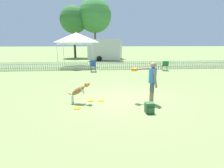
{
  "coord_description": "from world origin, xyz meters",
  "views": [
    {
      "loc": [
        -1.26,
        -6.7,
        2.22
      ],
      "look_at": [
        -0.68,
        -0.43,
        0.75
      ],
      "focal_mm": 28.0,
      "sensor_mm": 36.0,
      "label": 1
    }
  ],
  "objects_px": {
    "tree_right_grove": "(74,20)",
    "frisbee_near_dog": "(91,100)",
    "frisbee_midfield": "(77,108)",
    "backpack_on_grass": "(149,108)",
    "handler_person": "(151,78)",
    "canopy_tent_main": "(76,39)",
    "tree_left_grove": "(95,16)",
    "leaping_dog": "(79,90)",
    "folding_chair_center": "(165,65)",
    "equipment_trailer": "(105,50)",
    "folding_chair_blue_left": "(93,65)",
    "frisbee_near_handler": "(101,101)"
  },
  "relations": [
    {
      "from": "tree_right_grove",
      "to": "leaping_dog",
      "type": "bearing_deg",
      "value": -83.26
    },
    {
      "from": "handler_person",
      "to": "backpack_on_grass",
      "type": "relative_size",
      "value": 4.47
    },
    {
      "from": "handler_person",
      "to": "tree_right_grove",
      "type": "relative_size",
      "value": 0.2
    },
    {
      "from": "folding_chair_center",
      "to": "tree_right_grove",
      "type": "bearing_deg",
      "value": -47.52
    },
    {
      "from": "backpack_on_grass",
      "to": "tree_right_grove",
      "type": "bearing_deg",
      "value": 102.13
    },
    {
      "from": "handler_person",
      "to": "backpack_on_grass",
      "type": "bearing_deg",
      "value": 166.77
    },
    {
      "from": "tree_left_grove",
      "to": "folding_chair_center",
      "type": "bearing_deg",
      "value": -67.84
    },
    {
      "from": "frisbee_near_dog",
      "to": "tree_left_grove",
      "type": "height_order",
      "value": "tree_left_grove"
    },
    {
      "from": "frisbee_near_handler",
      "to": "folding_chair_blue_left",
      "type": "relative_size",
      "value": 0.26
    },
    {
      "from": "folding_chair_center",
      "to": "equipment_trailer",
      "type": "height_order",
      "value": "equipment_trailer"
    },
    {
      "from": "tree_right_grove",
      "to": "frisbee_near_dog",
      "type": "bearing_deg",
      "value": -82.1
    },
    {
      "from": "frisbee_midfield",
      "to": "backpack_on_grass",
      "type": "distance_m",
      "value": 2.47
    },
    {
      "from": "frisbee_near_handler",
      "to": "frisbee_near_dog",
      "type": "distance_m",
      "value": 0.41
    },
    {
      "from": "handler_person",
      "to": "folding_chair_blue_left",
      "type": "relative_size",
      "value": 1.73
    },
    {
      "from": "handler_person",
      "to": "folding_chair_blue_left",
      "type": "bearing_deg",
      "value": 20.99
    },
    {
      "from": "folding_chair_center",
      "to": "leaping_dog",
      "type": "bearing_deg",
      "value": 60.19
    },
    {
      "from": "frisbee_near_handler",
      "to": "tree_left_grove",
      "type": "xyz_separation_m",
      "value": [
        -0.21,
        21.46,
        6.23
      ]
    },
    {
      "from": "frisbee_near_dog",
      "to": "tree_left_grove",
      "type": "relative_size",
      "value": 0.03
    },
    {
      "from": "leaping_dog",
      "to": "tree_right_grove",
      "type": "bearing_deg",
      "value": -168.47
    },
    {
      "from": "folding_chair_blue_left",
      "to": "equipment_trailer",
      "type": "relative_size",
      "value": 0.18
    },
    {
      "from": "leaping_dog",
      "to": "tree_left_grove",
      "type": "height_order",
      "value": "tree_left_grove"
    },
    {
      "from": "equipment_trailer",
      "to": "folding_chair_center",
      "type": "bearing_deg",
      "value": -45.85
    },
    {
      "from": "frisbee_midfield",
      "to": "folding_chair_blue_left",
      "type": "distance_m",
      "value": 8.08
    },
    {
      "from": "backpack_on_grass",
      "to": "tree_left_grove",
      "type": "height_order",
      "value": "tree_left_grove"
    },
    {
      "from": "frisbee_near_dog",
      "to": "canopy_tent_main",
      "type": "xyz_separation_m",
      "value": [
        -1.56,
        10.54,
        2.63
      ]
    },
    {
      "from": "canopy_tent_main",
      "to": "tree_left_grove",
      "type": "xyz_separation_m",
      "value": [
        1.75,
        10.86,
        3.59
      ]
    },
    {
      "from": "frisbee_near_dog",
      "to": "equipment_trailer",
      "type": "distance_m",
      "value": 16.09
    },
    {
      "from": "folding_chair_blue_left",
      "to": "leaping_dog",
      "type": "bearing_deg",
      "value": 89.63
    },
    {
      "from": "folding_chair_center",
      "to": "tree_left_grove",
      "type": "xyz_separation_m",
      "value": [
        -5.74,
        14.1,
        5.77
      ]
    },
    {
      "from": "handler_person",
      "to": "frisbee_midfield",
      "type": "relative_size",
      "value": 6.58
    },
    {
      "from": "frisbee_near_dog",
      "to": "leaping_dog",
      "type": "bearing_deg",
      "value": -148.77
    },
    {
      "from": "frisbee_near_dog",
      "to": "tree_left_grove",
      "type": "distance_m",
      "value": 22.29
    },
    {
      "from": "frisbee_near_dog",
      "to": "tree_right_grove",
      "type": "xyz_separation_m",
      "value": [
        -2.97,
        21.4,
        5.61
      ]
    },
    {
      "from": "frisbee_midfield",
      "to": "equipment_trailer",
      "type": "height_order",
      "value": "equipment_trailer"
    },
    {
      "from": "frisbee_near_handler",
      "to": "canopy_tent_main",
      "type": "distance_m",
      "value": 11.1
    },
    {
      "from": "frisbee_near_dog",
      "to": "frisbee_midfield",
      "type": "height_order",
      "value": "same"
    },
    {
      "from": "backpack_on_grass",
      "to": "equipment_trailer",
      "type": "bearing_deg",
      "value": 91.64
    },
    {
      "from": "handler_person",
      "to": "tree_left_grove",
      "type": "bearing_deg",
      "value": 10.15
    },
    {
      "from": "handler_person",
      "to": "backpack_on_grass",
      "type": "distance_m",
      "value": 1.29
    },
    {
      "from": "handler_person",
      "to": "frisbee_midfield",
      "type": "bearing_deg",
      "value": 102.18
    },
    {
      "from": "folding_chair_center",
      "to": "tree_left_grove",
      "type": "relative_size",
      "value": 0.09
    },
    {
      "from": "tree_right_grove",
      "to": "frisbee_midfield",
      "type": "bearing_deg",
      "value": -83.54
    },
    {
      "from": "frisbee_midfield",
      "to": "folding_chair_center",
      "type": "height_order",
      "value": "folding_chair_center"
    },
    {
      "from": "backpack_on_grass",
      "to": "tree_right_grove",
      "type": "height_order",
      "value": "tree_right_grove"
    },
    {
      "from": "handler_person",
      "to": "equipment_trailer",
      "type": "relative_size",
      "value": 0.31
    },
    {
      "from": "handler_person",
      "to": "folding_chair_blue_left",
      "type": "height_order",
      "value": "handler_person"
    },
    {
      "from": "equipment_trailer",
      "to": "tree_left_grove",
      "type": "height_order",
      "value": "tree_left_grove"
    },
    {
      "from": "backpack_on_grass",
      "to": "frisbee_midfield",
      "type": "bearing_deg",
      "value": 165.82
    },
    {
      "from": "handler_person",
      "to": "folding_chair_center",
      "type": "distance_m",
      "value": 8.61
    },
    {
      "from": "equipment_trailer",
      "to": "backpack_on_grass",
      "type": "bearing_deg",
      "value": -71.64
    }
  ]
}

